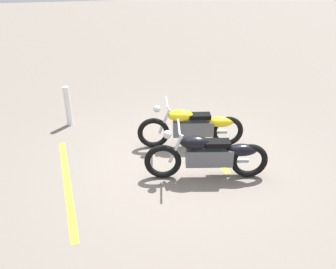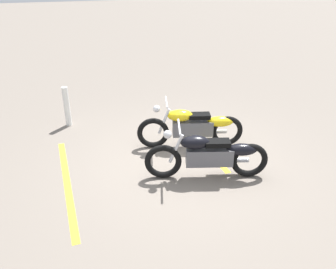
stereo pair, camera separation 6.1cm
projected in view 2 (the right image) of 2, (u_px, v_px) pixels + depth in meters
ground_plane at (183, 162)px, 7.03m from camera, size 60.00×60.00×0.00m
motorcycle_bright_foreground at (193, 126)px, 7.43m from camera, size 2.21×0.71×1.04m
motorcycle_dark_foreground at (210, 155)px, 6.37m from camera, size 2.20×0.75×1.04m
bollard_post at (67, 107)px, 8.37m from camera, size 0.14×0.14×0.96m
parking_stripe_near at (196, 137)px, 8.03m from camera, size 0.33×3.20×0.01m
parking_stripe_mid at (67, 183)px, 6.37m from camera, size 0.33×3.20×0.01m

